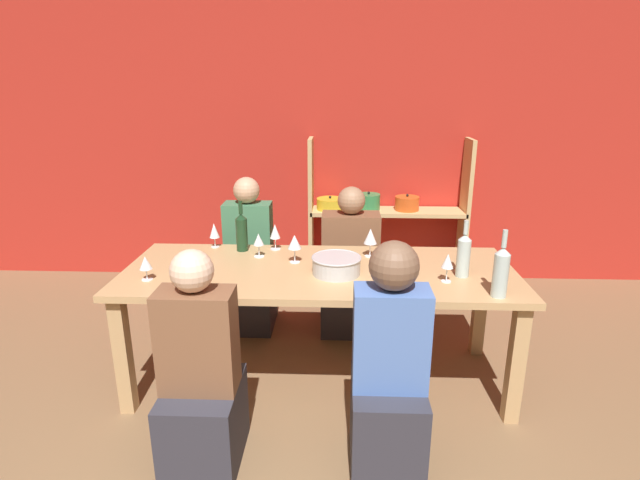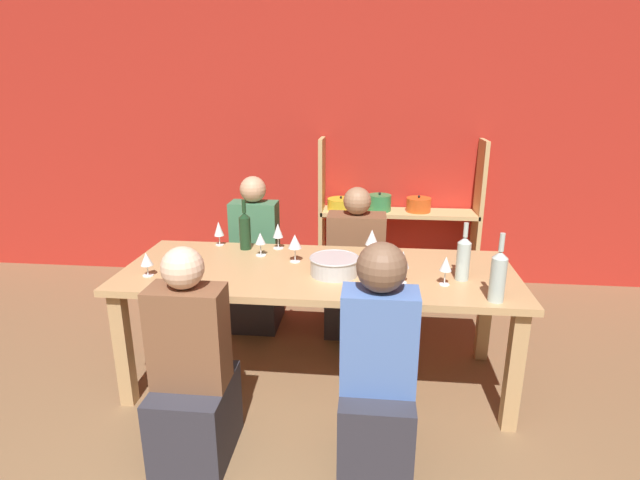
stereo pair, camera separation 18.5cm
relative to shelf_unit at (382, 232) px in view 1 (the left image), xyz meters
name	(u,v)px [view 1 (the left image)]	position (x,y,z in m)	size (l,w,h in m)	color
wall_back_red	(317,136)	(-0.61, 0.20, 0.85)	(8.80, 0.06, 2.70)	red
shelf_unit	(382,232)	(0.00, 0.00, 0.00)	(1.43, 0.30, 1.35)	tan
dining_table	(319,282)	(-0.51, -1.63, 0.16)	(2.33, 0.90, 0.75)	tan
mixing_bowl	(336,265)	(-0.41, -1.71, 0.30)	(0.29, 0.29, 0.11)	#B7BABC
wine_bottle_green	(501,271)	(0.44, -1.99, 0.39)	(0.08, 0.08, 0.36)	#B2C6C1
wine_bottle_dark	(464,254)	(0.31, -1.71, 0.38)	(0.08, 0.08, 0.33)	#B2C6C1
wine_bottle_amber	(242,231)	(-1.04, -1.30, 0.38)	(0.08, 0.08, 0.34)	#19381E
wine_glass_empty_a	(370,237)	(-0.20, -1.39, 0.38)	(0.08, 0.08, 0.19)	white
wine_glass_empty_b	(259,240)	(-0.90, -1.43, 0.36)	(0.07, 0.07, 0.15)	white
wine_glass_red_a	(448,262)	(0.21, -1.80, 0.36)	(0.07, 0.07, 0.16)	white
wine_glass_white_a	(406,259)	(-0.02, -1.80, 0.38)	(0.07, 0.07, 0.19)	white
wine_glass_white_b	(275,232)	(-0.82, -1.27, 0.36)	(0.07, 0.07, 0.17)	white
wine_glass_red_b	(295,243)	(-0.67, -1.52, 0.37)	(0.08, 0.08, 0.18)	white
wine_glass_red_c	(214,231)	(-1.23, -1.24, 0.36)	(0.07, 0.07, 0.17)	white
wine_glass_white_c	(146,264)	(-1.47, -1.84, 0.34)	(0.07, 0.07, 0.14)	white
person_near_a	(201,387)	(-1.05, -2.37, -0.09)	(0.36, 0.45, 1.11)	#2D2D38
person_far_a	(250,273)	(-1.07, -0.91, -0.07)	(0.35, 0.43, 1.17)	#2D2D38
person_near_b	(388,387)	(-0.15, -2.38, -0.06)	(0.34, 0.43, 1.16)	#2D2D38
person_far_b	(350,278)	(-0.31, -0.87, -0.11)	(0.43, 0.53, 1.10)	#2D2D38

